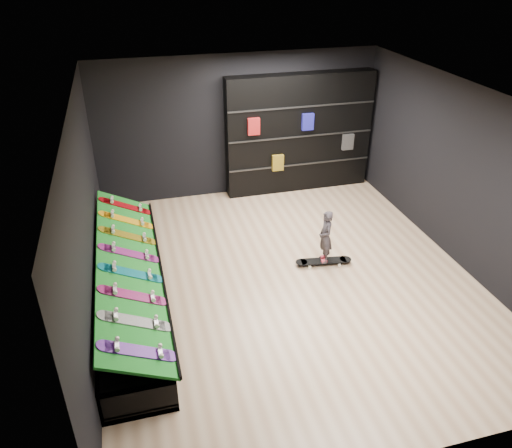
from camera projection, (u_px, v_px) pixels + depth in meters
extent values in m
cube|color=tan|center=(288.00, 278.00, 8.33)|extent=(6.00, 7.00, 0.01)
cube|color=white|center=(295.00, 100.00, 6.85)|extent=(6.00, 7.00, 0.01)
cube|color=black|center=(238.00, 126.00, 10.53)|extent=(6.00, 0.02, 3.00)
cube|color=black|center=(410.00, 359.00, 4.64)|extent=(6.00, 0.02, 3.00)
cube|color=black|center=(86.00, 222.00, 6.91)|extent=(0.02, 7.00, 3.00)
cube|color=black|center=(463.00, 177.00, 8.26)|extent=(0.02, 7.00, 3.00)
cube|color=#0F6216|center=(130.00, 264.00, 7.41)|extent=(0.92, 4.50, 0.46)
cube|color=black|center=(299.00, 134.00, 10.78)|extent=(3.21, 0.37, 2.56)
imported|color=black|center=(325.00, 246.00, 8.49)|extent=(0.17, 0.23, 0.57)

